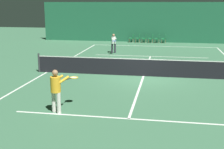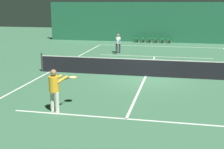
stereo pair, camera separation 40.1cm
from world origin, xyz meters
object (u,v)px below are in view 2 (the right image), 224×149
(courtside_chair_0, at_px, (138,38))
(courtside_chair_3, at_px, (157,38))
(player_near, at_px, (55,87))
(courtside_chair_5, at_px, (170,38))
(player_far, at_px, (118,42))
(courtside_chair_1, at_px, (144,38))
(courtside_chair_2, at_px, (151,38))
(tennis_net, at_px, (146,67))
(courtside_chair_4, at_px, (164,38))

(courtside_chair_0, bearing_deg, courtside_chair_3, 90.00)
(player_near, xyz_separation_m, courtside_chair_5, (3.51, 20.54, -0.44))
(player_near, bearing_deg, player_far, 26.46)
(player_near, distance_m, courtside_chair_1, 20.57)
(courtside_chair_2, bearing_deg, player_near, -4.47)
(player_near, relative_size, courtside_chair_1, 1.88)
(tennis_net, height_order, player_near, player_near)
(tennis_net, xyz_separation_m, player_far, (-2.94, 7.46, 0.36))
(player_far, xyz_separation_m, courtside_chair_0, (0.66, 6.87, -0.39))
(courtside_chair_3, height_order, courtside_chair_4, same)
(tennis_net, height_order, courtside_chair_0, tennis_net)
(tennis_net, relative_size, courtside_chair_2, 14.29)
(tennis_net, distance_m, player_far, 8.03)
(player_far, bearing_deg, courtside_chair_0, 160.75)
(courtside_chair_1, relative_size, courtside_chair_3, 1.00)
(courtside_chair_3, bearing_deg, courtside_chair_2, -90.00)
(player_near, relative_size, courtside_chair_0, 1.88)
(courtside_chair_1, height_order, courtside_chair_5, same)
(player_near, xyz_separation_m, courtside_chair_2, (1.61, 20.54, -0.44))
(tennis_net, bearing_deg, courtside_chair_1, 96.56)
(courtside_chair_0, bearing_deg, tennis_net, 9.05)
(player_far, bearing_deg, courtside_chair_5, 137.10)
(player_far, bearing_deg, courtside_chair_3, 145.79)
(courtside_chair_5, bearing_deg, courtside_chair_0, -90.00)
(tennis_net, xyz_separation_m, courtside_chair_0, (-2.28, 14.33, -0.03))
(courtside_chair_5, bearing_deg, courtside_chair_4, -90.00)
(courtside_chair_1, distance_m, courtside_chair_5, 2.53)
(courtside_chair_0, distance_m, courtside_chair_4, 2.53)
(player_near, height_order, courtside_chair_0, player_near)
(courtside_chair_5, bearing_deg, tennis_net, -3.53)
(player_far, relative_size, courtside_chair_0, 1.78)
(courtside_chair_5, bearing_deg, player_far, -29.10)
(courtside_chair_0, xyz_separation_m, courtside_chair_3, (1.90, 0.00, 0.00))
(courtside_chair_1, distance_m, courtside_chair_4, 1.90)
(courtside_chair_3, bearing_deg, courtside_chair_0, -90.00)
(tennis_net, relative_size, player_far, 8.03)
(tennis_net, bearing_deg, player_far, 111.49)
(courtside_chair_0, distance_m, courtside_chair_2, 1.27)
(tennis_net, distance_m, courtside_chair_0, 14.51)
(courtside_chair_0, relative_size, courtside_chair_3, 1.00)
(courtside_chair_5, bearing_deg, player_near, -9.69)
(courtside_chair_4, bearing_deg, player_near, -7.96)
(courtside_chair_4, bearing_deg, player_far, -24.91)
(courtside_chair_2, bearing_deg, courtside_chair_5, 90.00)
(player_near, distance_m, courtside_chair_5, 20.84)
(tennis_net, relative_size, courtside_chair_1, 14.29)
(courtside_chair_0, xyz_separation_m, courtside_chair_5, (3.17, 0.00, 0.00))
(courtside_chair_4, relative_size, courtside_chair_5, 1.00)
(tennis_net, xyz_separation_m, courtside_chair_5, (0.88, 14.33, -0.03))
(courtside_chair_3, bearing_deg, courtside_chair_1, -90.00)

